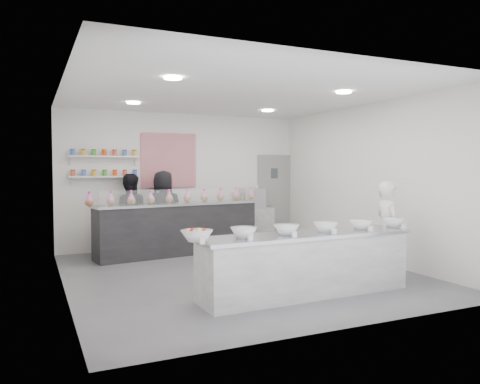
% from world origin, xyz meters
% --- Properties ---
extents(floor, '(6.00, 6.00, 0.00)m').
position_xyz_m(floor, '(0.00, 0.00, 0.00)').
color(floor, '#515156').
rests_on(floor, ground).
extents(ceiling, '(6.00, 6.00, 0.00)m').
position_xyz_m(ceiling, '(0.00, 0.00, 3.00)').
color(ceiling, white).
rests_on(ceiling, floor).
extents(back_wall, '(5.50, 0.00, 5.50)m').
position_xyz_m(back_wall, '(0.00, 3.00, 1.50)').
color(back_wall, white).
rests_on(back_wall, floor).
extents(left_wall, '(0.00, 6.00, 6.00)m').
position_xyz_m(left_wall, '(-2.75, 0.00, 1.50)').
color(left_wall, white).
rests_on(left_wall, floor).
extents(right_wall, '(0.00, 6.00, 6.00)m').
position_xyz_m(right_wall, '(2.75, 0.00, 1.50)').
color(right_wall, white).
rests_on(right_wall, floor).
extents(back_door, '(0.88, 0.04, 2.10)m').
position_xyz_m(back_door, '(2.30, 2.97, 1.05)').
color(back_door, gray).
rests_on(back_door, floor).
extents(pattern_panel, '(1.25, 0.03, 1.20)m').
position_xyz_m(pattern_panel, '(-0.35, 2.98, 1.95)').
color(pattern_panel, '#A1001D').
rests_on(pattern_panel, back_wall).
extents(jar_shelf_lower, '(1.45, 0.22, 0.04)m').
position_xyz_m(jar_shelf_lower, '(-1.75, 2.90, 1.60)').
color(jar_shelf_lower, silver).
rests_on(jar_shelf_lower, back_wall).
extents(jar_shelf_upper, '(1.45, 0.22, 0.04)m').
position_xyz_m(jar_shelf_upper, '(-1.75, 2.90, 2.02)').
color(jar_shelf_upper, silver).
rests_on(jar_shelf_upper, back_wall).
extents(preserve_jars, '(1.45, 0.10, 0.56)m').
position_xyz_m(preserve_jars, '(-1.75, 2.88, 1.88)').
color(preserve_jars, '#D74A35').
rests_on(preserve_jars, jar_shelf_lower).
extents(downlight_0, '(0.24, 0.24, 0.02)m').
position_xyz_m(downlight_0, '(-1.40, -1.00, 2.98)').
color(downlight_0, white).
rests_on(downlight_0, ceiling).
extents(downlight_1, '(0.24, 0.24, 0.02)m').
position_xyz_m(downlight_1, '(1.40, -1.00, 2.98)').
color(downlight_1, white).
rests_on(downlight_1, ceiling).
extents(downlight_2, '(0.24, 0.24, 0.02)m').
position_xyz_m(downlight_2, '(-1.40, 1.60, 2.98)').
color(downlight_2, white).
rests_on(downlight_2, ceiling).
extents(downlight_3, '(0.24, 0.24, 0.02)m').
position_xyz_m(downlight_3, '(1.40, 1.60, 2.98)').
color(downlight_3, white).
rests_on(downlight_3, ceiling).
extents(prep_counter, '(3.20, 0.83, 0.87)m').
position_xyz_m(prep_counter, '(0.31, -1.64, 0.43)').
color(prep_counter, '#989894').
rests_on(prep_counter, floor).
extents(back_bar, '(3.50, 1.13, 1.07)m').
position_xyz_m(back_bar, '(-0.40, 2.08, 0.53)').
color(back_bar, black).
rests_on(back_bar, floor).
extents(sneeze_guard, '(3.36, 0.51, 0.29)m').
position_xyz_m(sneeze_guard, '(-0.36, 1.79, 1.21)').
color(sneeze_guard, white).
rests_on(sneeze_guard, back_bar).
extents(espresso_ledge, '(1.16, 0.37, 0.86)m').
position_xyz_m(espresso_ledge, '(1.55, 2.78, 0.43)').
color(espresso_ledge, '#989894').
rests_on(espresso_ledge, floor).
extents(espresso_machine, '(0.55, 0.38, 0.42)m').
position_xyz_m(espresso_machine, '(1.61, 2.78, 1.08)').
color(espresso_machine, '#93969E').
rests_on(espresso_machine, espresso_ledge).
extents(cup_stacks, '(0.25, 0.24, 0.33)m').
position_xyz_m(cup_stacks, '(1.27, 2.78, 1.03)').
color(cup_stacks, tan).
rests_on(cup_stacks, espresso_ledge).
extents(prep_bowls, '(3.62, 0.58, 0.14)m').
position_xyz_m(prep_bowls, '(0.31, -1.64, 0.94)').
color(prep_bowls, white).
rests_on(prep_bowls, prep_counter).
extents(label_cards, '(3.31, 0.04, 0.07)m').
position_xyz_m(label_cards, '(0.30, -2.13, 0.90)').
color(label_cards, white).
rests_on(label_cards, prep_counter).
extents(cookie_bags, '(3.74, 0.71, 0.28)m').
position_xyz_m(cookie_bags, '(-0.40, 2.08, 1.21)').
color(cookie_bags, '#D961BC').
rests_on(cookie_bags, back_bar).
extents(woman_prep, '(0.48, 0.63, 1.56)m').
position_xyz_m(woman_prep, '(2.13, -1.23, 0.78)').
color(woman_prep, white).
rests_on(woman_prep, floor).
extents(staff_left, '(0.93, 0.80, 1.66)m').
position_xyz_m(staff_left, '(-1.31, 2.60, 0.83)').
color(staff_left, black).
rests_on(staff_left, floor).
extents(staff_right, '(0.92, 0.67, 1.73)m').
position_xyz_m(staff_right, '(-0.61, 2.49, 0.86)').
color(staff_right, black).
rests_on(staff_right, floor).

